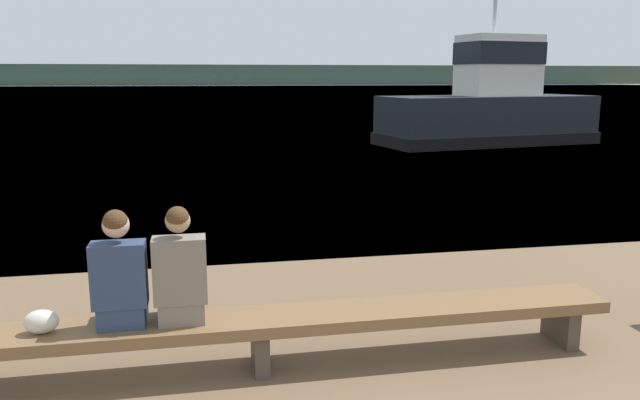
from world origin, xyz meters
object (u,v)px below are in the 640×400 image
Objects in this scene: shopping_bag at (41,322)px; tugboat_red at (489,110)px; person_left at (120,277)px; bench_main at (260,326)px; person_right at (180,274)px.

shopping_bag is 0.03× the size of tugboat_red.
tugboat_red is at bearing 54.53° from shopping_bag.
tugboat_red reaches higher than person_left.
shopping_bag reaches higher than bench_main.
shopping_bag is at bearing 134.96° from tugboat_red.
person_left is 19.48m from tugboat_red.
shopping_bag is 19.85m from tugboat_red.
shopping_bag is (-1.68, -0.02, 0.18)m from bench_main.
bench_main is at bearing -0.34° from person_left.
person_left is 0.67m from shopping_bag.
tugboat_red reaches higher than bench_main.
bench_main is 1.69m from shopping_bag.
person_right is (0.46, 0.00, -0.00)m from person_left.
person_left is at bearing 179.66° from bench_main.
bench_main is at bearing -0.62° from person_right.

